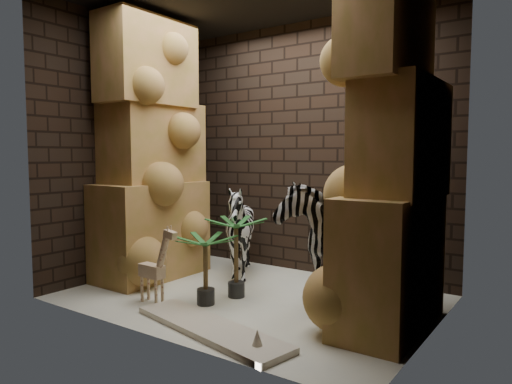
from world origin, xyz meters
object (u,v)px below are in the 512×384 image
Objects in this scene: zebra_right at (321,227)px; zebra_left at (240,236)px; giraffe_toy at (152,262)px; palm_front at (236,257)px; palm_back at (206,269)px; surfboard at (210,328)px.

zebra_left is (-1.09, 0.12, -0.22)m from zebra_right.
zebra_right is 1.68m from giraffe_toy.
zebra_right is 1.75× the size of palm_front.
palm_front is 0.37m from palm_back.
zebra_right is 1.31× the size of zebra_left.
zebra_right is 1.12m from zebra_left.
zebra_left reaches higher than surfboard.
palm_front is (0.40, -0.60, -0.09)m from zebra_left.
surfboard is (-0.31, -1.33, -0.68)m from zebra_right.
palm_back is 0.43× the size of surfboard.
zebra_right is at bearing 3.81° from zebra_left.
palm_front is at bearing 125.72° from surfboard.
giraffe_toy is at bearing -150.88° from palm_back.
zebra_right is at bearing 44.03° from giraffe_toy.
palm_back is at bearing -62.06° from zebra_left.
palm_front is (0.56, 0.61, 0.01)m from giraffe_toy.
zebra_left reaches higher than giraffe_toy.
surfboard is (0.78, -1.45, -0.47)m from zebra_left.
surfboard is at bearing -46.17° from palm_back.
surfboard is (0.48, -0.50, -0.31)m from palm_back.
giraffe_toy is 0.98× the size of palm_front.
palm_back is (0.46, 0.26, -0.06)m from giraffe_toy.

